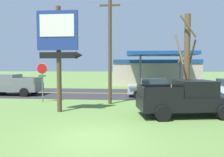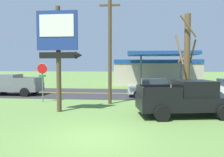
# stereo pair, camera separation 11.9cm
# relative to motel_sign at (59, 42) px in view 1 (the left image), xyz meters

# --- Properties ---
(ground_plane) EXTENTS (180.00, 180.00, 0.00)m
(ground_plane) POSITION_rel_motel_sign_xyz_m (2.79, -4.30, -4.16)
(ground_plane) COLOR #5B7F3D
(road_asphalt) EXTENTS (140.00, 8.00, 0.02)m
(road_asphalt) POSITION_rel_motel_sign_xyz_m (2.79, 8.70, -4.15)
(road_asphalt) COLOR #2B2B2D
(road_asphalt) RESTS_ON ground
(road_centre_line) EXTENTS (126.00, 0.20, 0.01)m
(road_centre_line) POSITION_rel_motel_sign_xyz_m (2.79, 8.70, -4.14)
(road_centre_line) COLOR gold
(road_centre_line) RESTS_ON road_asphalt
(motel_sign) EXTENTS (2.69, 0.54, 6.25)m
(motel_sign) POSITION_rel_motel_sign_xyz_m (0.00, 0.00, 0.00)
(motel_sign) COLOR brown
(motel_sign) RESTS_ON ground
(stop_sign) EXTENTS (0.80, 0.08, 2.95)m
(stop_sign) POSITION_rel_motel_sign_xyz_m (-2.45, 3.25, -2.13)
(stop_sign) COLOR slate
(stop_sign) RESTS_ON ground
(utility_pole) EXTENTS (1.63, 0.26, 8.34)m
(utility_pole) POSITION_rel_motel_sign_xyz_m (2.70, 3.03, 0.27)
(utility_pole) COLOR brown
(utility_pole) RESTS_ON ground
(bare_tree) EXTENTS (1.28, 1.33, 6.23)m
(bare_tree) POSITION_rel_motel_sign_xyz_m (7.98, 2.67, -0.95)
(bare_tree) COLOR brown
(bare_tree) RESTS_ON ground
(gas_station) EXTENTS (12.00, 11.50, 4.40)m
(gas_station) POSITION_rel_motel_sign_xyz_m (7.75, 19.63, -2.22)
(gas_station) COLOR beige
(gas_station) RESTS_ON ground
(pickup_black_parked_on_lawn) EXTENTS (5.45, 2.87, 1.96)m
(pickup_black_parked_on_lawn) POSITION_rel_motel_sign_xyz_m (7.28, -0.34, -3.20)
(pickup_black_parked_on_lawn) COLOR black
(pickup_black_parked_on_lawn) RESTS_ON ground
(pickup_grey_on_road) EXTENTS (5.20, 2.24, 1.96)m
(pickup_grey_on_road) POSITION_rel_motel_sign_xyz_m (-6.88, 6.70, -3.20)
(pickup_grey_on_road) COLOR slate
(pickup_grey_on_road) RESTS_ON ground
(car_silver_mid_lane) EXTENTS (4.20, 2.00, 1.64)m
(car_silver_mid_lane) POSITION_rel_motel_sign_xyz_m (6.07, 6.70, -3.33)
(car_silver_mid_lane) COLOR #A8AAAF
(car_silver_mid_lane) RESTS_ON ground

